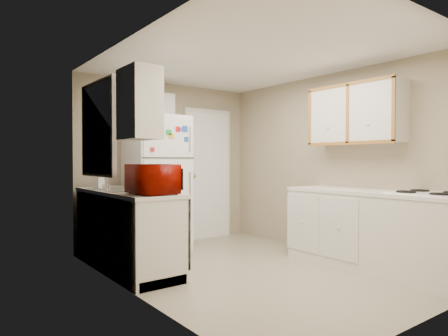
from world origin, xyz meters
TOP-DOWN VIEW (x-y plane):
  - floor at (0.00, 0.00)m, footprint 3.80×3.80m
  - ceiling at (0.00, 0.00)m, footprint 3.80×3.80m
  - wall_left at (-1.40, 0.00)m, footprint 3.80×3.80m
  - wall_right at (1.40, 0.00)m, footprint 3.80×3.80m
  - wall_back at (0.00, 1.90)m, footprint 2.80×2.80m
  - wall_front at (0.00, -1.90)m, footprint 2.80×2.80m
  - left_counter at (-1.10, 0.90)m, footprint 0.60×1.80m
  - dishwasher at (-0.81, 0.30)m, footprint 0.03×0.58m
  - sink at (-1.10, 1.05)m, footprint 0.54×0.74m
  - microwave at (-1.08, 0.27)m, footprint 0.55×0.31m
  - soap_bottle at (-1.15, 1.57)m, footprint 0.10×0.10m
  - window_blinds at (-1.36, 1.05)m, footprint 0.10×0.98m
  - upper_cabinet_left at (-1.25, 0.22)m, footprint 0.30×0.45m
  - refrigerator at (-0.37, 1.57)m, footprint 0.78×0.76m
  - cabinet_over_fridge at (-0.40, 1.75)m, footprint 0.70×0.30m
  - interior_door at (0.70, 1.86)m, footprint 0.86×0.06m
  - right_counter at (1.10, -0.80)m, footprint 0.60×2.00m
  - stove at (1.14, -1.44)m, footprint 0.63×0.74m
  - upper_cabinet_right at (1.25, -0.50)m, footprint 0.30×1.20m

SIDE VIEW (x-z plane):
  - floor at x=0.00m, z-range 0.00..0.00m
  - stove at x=1.14m, z-range 0.00..0.84m
  - left_counter at x=-1.10m, z-range 0.00..0.90m
  - right_counter at x=1.10m, z-range 0.00..0.90m
  - dishwasher at x=-0.81m, z-range 0.13..0.85m
  - sink at x=-1.10m, z-range 0.78..0.94m
  - refrigerator at x=-0.37m, z-range 0.00..1.85m
  - soap_bottle at x=-1.15m, z-range 0.90..1.10m
  - interior_door at x=0.70m, z-range -0.02..2.06m
  - microwave at x=-1.08m, z-range 0.87..1.23m
  - wall_left at x=-1.40m, z-range 1.20..1.20m
  - wall_right at x=1.40m, z-range 1.20..1.20m
  - wall_back at x=0.00m, z-range 1.20..1.20m
  - wall_front at x=0.00m, z-range 1.20..1.20m
  - window_blinds at x=-1.36m, z-range 1.06..2.14m
  - upper_cabinet_left at x=-1.25m, z-range 1.45..2.15m
  - upper_cabinet_right at x=1.25m, z-range 1.45..2.15m
  - cabinet_over_fridge at x=-0.40m, z-range 1.80..2.20m
  - ceiling at x=0.00m, z-range 2.40..2.40m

